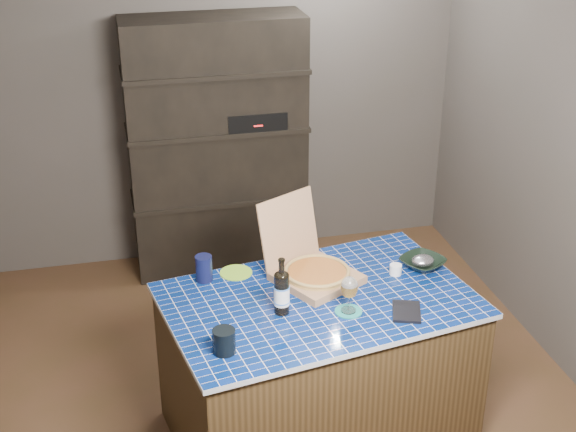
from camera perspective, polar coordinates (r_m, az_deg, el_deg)
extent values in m
plane|color=brown|center=(4.67, -1.72, -12.18)|extent=(3.50, 3.50, 0.00)
plane|color=#504945|center=(5.65, -5.53, 8.94)|extent=(3.50, 0.00, 3.50)
plane|color=#504945|center=(2.57, 6.07, -13.37)|extent=(3.50, 0.00, 3.50)
plane|color=#504945|center=(4.66, 19.67, 3.88)|extent=(0.00, 3.50, 3.50)
cube|color=black|center=(5.56, -5.05, 4.86)|extent=(1.20, 0.40, 1.80)
cube|color=black|center=(5.47, -2.46, 7.11)|extent=(0.40, 0.32, 0.12)
cube|color=#48331C|center=(4.16, 2.12, -10.79)|extent=(1.57, 1.13, 0.78)
cube|color=#051C54|center=(3.93, 2.22, -6.03)|extent=(1.62, 1.17, 0.03)
cube|color=#A77E56|center=(4.05, 2.07, -4.42)|extent=(0.49, 0.49, 0.04)
cube|color=#A77E56|center=(4.10, 0.03, -0.90)|extent=(0.36, 0.24, 0.35)
cylinder|color=#A68245|center=(4.04, 2.07, -4.10)|extent=(0.33, 0.33, 0.01)
cylinder|color=maroon|center=(4.04, 2.08, -3.98)|extent=(0.29, 0.29, 0.01)
torus|color=#A68245|center=(4.04, 2.08, -3.92)|extent=(0.33, 0.33, 0.02)
cylinder|color=black|center=(3.76, -0.45, -5.58)|extent=(0.07, 0.07, 0.20)
ellipsoid|color=black|center=(3.71, -0.46, -4.26)|extent=(0.07, 0.07, 0.04)
cylinder|color=black|center=(3.69, -0.46, -3.61)|extent=(0.03, 0.03, 0.08)
cylinder|color=white|center=(3.77, -0.45, -5.70)|extent=(0.07, 0.07, 0.09)
cylinder|color=#4381E4|center=(3.78, -0.45, -6.07)|extent=(0.08, 0.08, 0.01)
cylinder|color=#4381E4|center=(3.74, -0.45, -5.08)|extent=(0.08, 0.08, 0.01)
cylinder|color=#18817A|center=(3.83, 4.32, -6.77)|extent=(0.13, 0.13, 0.01)
cylinder|color=white|center=(3.82, 4.32, -6.70)|extent=(0.07, 0.07, 0.01)
cylinder|color=white|center=(3.80, 4.34, -6.17)|extent=(0.01, 0.01, 0.08)
ellipsoid|color=white|center=(3.76, 4.38, -5.07)|extent=(0.08, 0.08, 0.11)
cylinder|color=#B57C1D|center=(3.76, 4.38, -5.21)|extent=(0.07, 0.07, 0.05)
cylinder|color=white|center=(3.75, 4.39, -4.81)|extent=(0.07, 0.07, 0.02)
cylinder|color=black|center=(3.53, -4.57, -8.86)|extent=(0.10, 0.10, 0.11)
cube|color=black|center=(3.85, 8.43, -6.74)|extent=(0.18, 0.22, 0.01)
imported|color=black|center=(4.23, 9.55, -3.31)|extent=(0.30, 0.30, 0.05)
ellipsoid|color=#AFAFBA|center=(4.23, 9.56, -3.15)|extent=(0.12, 0.10, 0.06)
cylinder|color=white|center=(4.15, 7.66, -3.79)|extent=(0.06, 0.06, 0.05)
cylinder|color=black|center=(4.06, -6.00, -3.72)|extent=(0.09, 0.09, 0.14)
cylinder|color=#87C82A|center=(4.14, -3.72, -4.04)|extent=(0.17, 0.17, 0.01)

